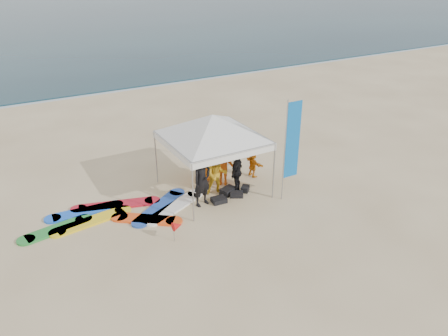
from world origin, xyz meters
TOP-DOWN VIEW (x-y plane):
  - ground at (0.00, 0.00)m, footprint 120.00×120.00m
  - ocean at (0.00, 60.00)m, footprint 160.00×84.00m
  - shoreline_foam at (0.00, 18.20)m, footprint 160.00×1.20m
  - person_black_a at (0.10, 2.63)m, footprint 0.79×0.62m
  - person_yellow at (0.89, 3.04)m, footprint 0.92×0.82m
  - person_orange_a at (1.47, 3.58)m, footprint 1.20×1.09m
  - person_black_b at (1.60, 2.86)m, footprint 0.96×0.88m
  - person_orange_b at (1.05, 4.23)m, footprint 1.05×0.84m
  - person_seated at (2.78, 3.59)m, footprint 0.38×0.98m
  - canopy_tent at (0.92, 3.37)m, footprint 4.37×4.37m
  - feather_flag at (2.95, 1.58)m, footprint 0.61×0.04m
  - marker_pennant at (-1.50, 1.13)m, footprint 0.28×0.28m
  - gear_pile at (1.22, 2.66)m, footprint 1.69×0.86m
  - surfboard_spread at (-2.55, 3.40)m, footprint 5.81×2.75m

SIDE VIEW (x-z plane):
  - ground at x=0.00m, z-range 0.00..0.00m
  - shoreline_foam at x=0.00m, z-range 0.00..0.01m
  - surfboard_spread at x=-2.55m, z-range 0.00..0.07m
  - ocean at x=0.00m, z-range 0.00..0.08m
  - gear_pile at x=1.22m, z-range -0.01..0.21m
  - marker_pennant at x=-1.50m, z-range 0.18..0.81m
  - person_seated at x=2.78m, z-range 0.00..1.04m
  - person_yellow at x=0.89m, z-range 0.00..1.56m
  - person_black_b at x=1.60m, z-range 0.00..1.58m
  - person_orange_a at x=1.47m, z-range 0.00..1.61m
  - person_orange_b at x=1.05m, z-range 0.00..1.87m
  - person_black_a at x=0.10m, z-range 0.00..1.90m
  - feather_flag at x=2.95m, z-range 0.32..3.93m
  - canopy_tent at x=0.92m, z-range 1.22..4.52m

